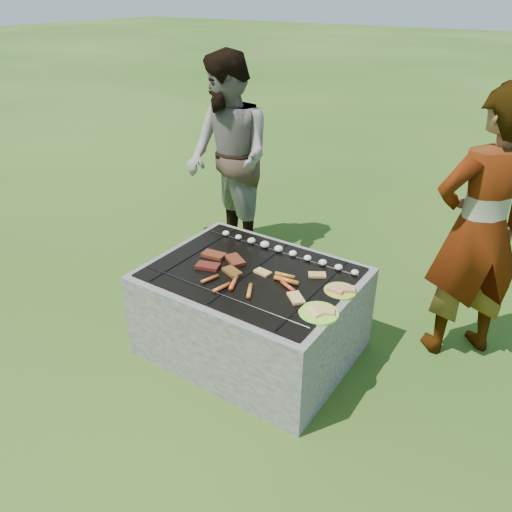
{
  "coord_description": "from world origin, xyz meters",
  "views": [
    {
      "loc": [
        1.53,
        -2.24,
        2.2
      ],
      "look_at": [
        0.0,
        0.05,
        0.7
      ],
      "focal_mm": 35.0,
      "sensor_mm": 36.0,
      "label": 1
    }
  ],
  "objects_px": {
    "plate_far": "(340,291)",
    "plate_near": "(319,313)",
    "cook": "(479,231)",
    "fire_pit": "(252,314)",
    "bystander": "(228,159)"
  },
  "relations": [
    {
      "from": "fire_pit",
      "to": "cook",
      "type": "xyz_separation_m",
      "value": [
        1.14,
        0.79,
        0.6
      ]
    },
    {
      "from": "cook",
      "to": "bystander",
      "type": "xyz_separation_m",
      "value": [
        -2.13,
        0.31,
        -0.0
      ]
    },
    {
      "from": "plate_far",
      "to": "bystander",
      "type": "bearing_deg",
      "value": 147.34
    },
    {
      "from": "cook",
      "to": "plate_near",
      "type": "bearing_deg",
      "value": 16.04
    },
    {
      "from": "cook",
      "to": "fire_pit",
      "type": "bearing_deg",
      "value": -8.04
    },
    {
      "from": "plate_near",
      "to": "cook",
      "type": "xyz_separation_m",
      "value": [
        0.58,
        0.96,
        0.27
      ]
    },
    {
      "from": "plate_far",
      "to": "plate_near",
      "type": "height_order",
      "value": "same"
    },
    {
      "from": "fire_pit",
      "to": "plate_near",
      "type": "xyz_separation_m",
      "value": [
        0.56,
        -0.17,
        0.33
      ]
    },
    {
      "from": "plate_far",
      "to": "cook",
      "type": "xyz_separation_m",
      "value": [
        0.58,
        0.69,
        0.27
      ]
    },
    {
      "from": "fire_pit",
      "to": "plate_far",
      "type": "height_order",
      "value": "plate_far"
    },
    {
      "from": "fire_pit",
      "to": "plate_far",
      "type": "distance_m",
      "value": 0.66
    },
    {
      "from": "bystander",
      "to": "fire_pit",
      "type": "bearing_deg",
      "value": -21.35
    },
    {
      "from": "plate_far",
      "to": "plate_near",
      "type": "xyz_separation_m",
      "value": [
        -0.0,
        -0.27,
        -0.0
      ]
    },
    {
      "from": "cook",
      "to": "plate_far",
      "type": "bearing_deg",
      "value": 6.97
    },
    {
      "from": "plate_near",
      "to": "bystander",
      "type": "distance_m",
      "value": 2.03
    }
  ]
}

